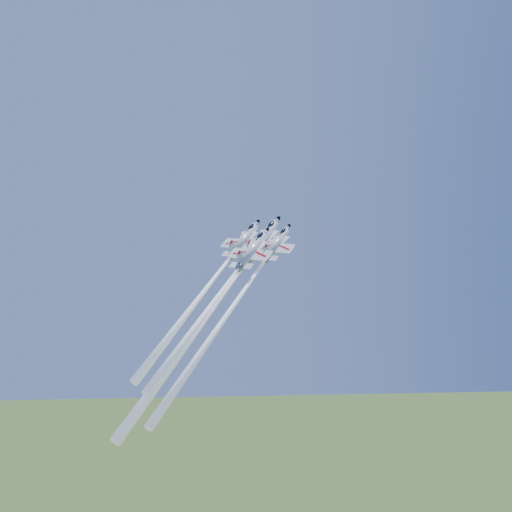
{
  "coord_description": "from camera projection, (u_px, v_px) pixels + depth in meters",
  "views": [
    {
      "loc": [
        -9.22,
        -126.07,
        102.02
      ],
      "look_at": [
        0.0,
        0.0,
        102.86
      ],
      "focal_mm": 40.0,
      "sensor_mm": 36.0,
      "label": 1
    }
  ],
  "objects": [
    {
      "name": "jet_left",
      "position": [
        210.0,
        284.0,
        118.89
      ],
      "size": [
        22.62,
        33.89,
        36.21
      ],
      "rotation": [
        0.63,
        0.08,
        -0.57
      ],
      "color": "white"
    },
    {
      "name": "jet_right",
      "position": [
        236.0,
        302.0,
        110.21
      ],
      "size": [
        24.48,
        37.12,
        40.28
      ],
      "rotation": [
        0.63,
        0.08,
        -0.57
      ],
      "color": "white"
    },
    {
      "name": "jet_lead",
      "position": [
        219.0,
        300.0,
        118.08
      ],
      "size": [
        29.1,
        43.88,
        47.28
      ],
      "rotation": [
        0.63,
        0.08,
        -0.57
      ],
      "color": "white"
    },
    {
      "name": "jet_slot",
      "position": [
        220.0,
        293.0,
        109.99
      ],
      "size": [
        21.25,
        31.69,
        33.65
      ],
      "rotation": [
        0.63,
        0.08,
        -0.57
      ],
      "color": "white"
    }
  ]
}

